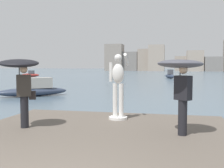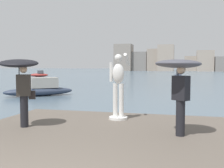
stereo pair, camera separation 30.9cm
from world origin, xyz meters
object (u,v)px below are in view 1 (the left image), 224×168
(statue_white_figure, at_px, (118,87))
(onlooker_right, at_px, (181,74))
(boat_far, at_px, (30,75))
(boat_near, at_px, (170,75))
(onlooker_left, at_px, (21,73))
(boat_leftward, at_px, (34,89))

(statue_white_figure, height_order, onlooker_right, statue_white_figure)
(statue_white_figure, distance_m, boat_far, 48.03)
(boat_near, bearing_deg, statue_white_figure, -91.87)
(boat_far, bearing_deg, onlooker_left, -61.21)
(boat_far, xyz_separation_m, boat_leftward, (17.88, -31.64, 0.03))
(boat_near, distance_m, boat_leftward, 32.01)
(boat_far, height_order, boat_leftward, boat_leftward)
(onlooker_right, bearing_deg, onlooker_left, -177.80)
(boat_near, bearing_deg, boat_leftward, -106.49)
(boat_near, height_order, boat_far, boat_near)
(statue_white_figure, xyz_separation_m, onlooker_right, (1.90, -1.61, 0.49))
(boat_far, bearing_deg, statue_white_figure, -57.69)
(onlooker_right, distance_m, boat_far, 50.43)
(onlooker_left, bearing_deg, boat_leftward, 116.72)
(statue_white_figure, bearing_deg, boat_near, 88.13)
(boat_far, bearing_deg, boat_near, -2.01)
(statue_white_figure, bearing_deg, onlooker_right, -40.21)
(onlooker_right, relative_size, boat_leftward, 0.42)
(onlooker_right, height_order, boat_leftward, onlooker_right)
(onlooker_left, relative_size, boat_leftward, 0.43)
(onlooker_right, distance_m, boat_leftward, 14.41)
(statue_white_figure, bearing_deg, onlooker_left, -143.42)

